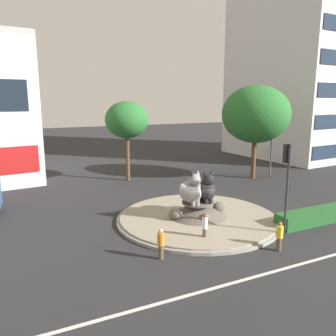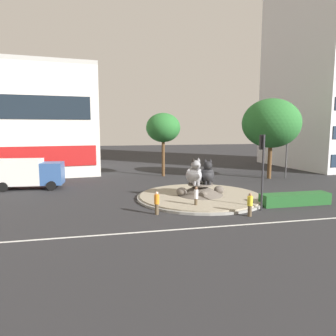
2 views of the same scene
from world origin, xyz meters
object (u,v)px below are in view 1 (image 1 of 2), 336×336
at_px(broadleaf_tree_behind_island, 256,114).
at_px(pedestrian_white_shirt, 205,227).
at_px(cat_statue_black, 206,189).
at_px(pedestrian_yellow_shirt, 279,236).
at_px(traffic_light_mast, 287,174).
at_px(office_tower, 302,52).
at_px(second_tree_near_tower, 127,120).
at_px(pedestrian_orange_shirt, 161,243).
at_px(streetlight_arm, 271,140).
at_px(cat_statue_grey, 191,191).

xyz_separation_m(broadleaf_tree_behind_island, pedestrian_white_shirt, (-12.54, -11.26, -5.51)).
bearing_deg(pedestrian_white_shirt, cat_statue_black, 139.15).
bearing_deg(pedestrian_yellow_shirt, broadleaf_tree_behind_island, 3.07).
bearing_deg(broadleaf_tree_behind_island, pedestrian_white_shirt, -138.09).
distance_m(pedestrian_yellow_shirt, pedestrian_white_shirt, 3.97).
distance_m(traffic_light_mast, pedestrian_white_shirt, 5.47).
bearing_deg(office_tower, cat_statue_black, -150.40).
distance_m(second_tree_near_tower, pedestrian_white_shirt, 16.45).
distance_m(traffic_light_mast, pedestrian_orange_shirt, 8.10).
bearing_deg(traffic_light_mast, pedestrian_white_shirt, 73.15).
bearing_deg(streetlight_arm, traffic_light_mast, 35.82).
height_order(cat_statue_black, pedestrian_white_shirt, cat_statue_black).
bearing_deg(office_tower, cat_statue_grey, -151.53).
bearing_deg(traffic_light_mast, pedestrian_orange_shirt, 86.68).
distance_m(office_tower, pedestrian_yellow_shirt, 36.23).
height_order(office_tower, pedestrian_orange_shirt, office_tower).
relative_size(cat_statue_grey, cat_statue_black, 1.05).
bearing_deg(pedestrian_white_shirt, cat_statue_grey, 156.80).
xyz_separation_m(second_tree_near_tower, pedestrian_orange_shirt, (-3.88, -16.56, -5.04)).
relative_size(traffic_light_mast, broadleaf_tree_behind_island, 0.59).
height_order(cat_statue_grey, pedestrian_white_shirt, cat_statue_grey).
xyz_separation_m(cat_statue_black, pedestrian_white_shirt, (-1.95, -3.06, -1.17)).
relative_size(cat_statue_grey, office_tower, 0.08).
bearing_deg(pedestrian_yellow_shirt, traffic_light_mast, -11.12).
xyz_separation_m(broadleaf_tree_behind_island, streetlight_arm, (1.72, -0.39, -2.56)).
bearing_deg(pedestrian_white_shirt, broadleaf_tree_behind_island, 123.57).
distance_m(pedestrian_orange_shirt, pedestrian_white_shirt, 3.22).
bearing_deg(broadleaf_tree_behind_island, traffic_light_mast, -122.70).
distance_m(traffic_light_mast, office_tower, 33.30).
bearing_deg(office_tower, broadleaf_tree_behind_island, -153.23).
bearing_deg(cat_statue_black, broadleaf_tree_behind_island, 143.50).
xyz_separation_m(pedestrian_yellow_shirt, pedestrian_white_shirt, (-2.90, 2.70, 0.04)).
height_order(second_tree_near_tower, pedestrian_orange_shirt, second_tree_near_tower).
distance_m(streetlight_arm, pedestrian_white_shirt, 18.18).
xyz_separation_m(office_tower, broadleaf_tree_behind_island, (-14.97, -9.07, -7.75)).
height_order(cat_statue_grey, second_tree_near_tower, second_tree_near_tower).
bearing_deg(pedestrian_orange_shirt, traffic_light_mast, -107.61).
bearing_deg(cat_statue_grey, streetlight_arm, 120.36).
bearing_deg(broadleaf_tree_behind_island, second_tree_near_tower, 159.50).
height_order(office_tower, streetlight_arm, office_tower).
xyz_separation_m(cat_statue_black, office_tower, (25.56, 17.26, 12.09)).
bearing_deg(cat_statue_grey, cat_statue_black, 90.74).
bearing_deg(office_tower, traffic_light_mast, -141.21).
distance_m(second_tree_near_tower, streetlight_arm, 14.45).
xyz_separation_m(cat_statue_grey, office_tower, (26.70, 17.27, 12.06)).
bearing_deg(second_tree_near_tower, cat_statue_black, -84.73).
xyz_separation_m(second_tree_near_tower, streetlight_arm, (13.48, -4.79, -2.05)).
bearing_deg(pedestrian_orange_shirt, broadleaf_tree_behind_island, -66.43).
relative_size(cat_statue_black, streetlight_arm, 0.33).
xyz_separation_m(pedestrian_orange_shirt, pedestrian_white_shirt, (3.09, 0.91, 0.03)).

